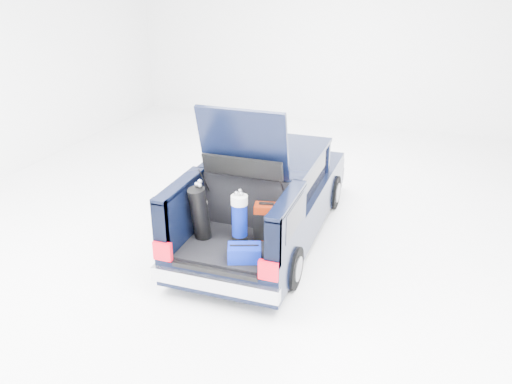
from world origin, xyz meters
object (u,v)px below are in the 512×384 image
at_px(red_suitcase, 266,222).
at_px(blue_duffel, 244,253).
at_px(car, 268,196).
at_px(black_golf_bag, 200,213).
at_px(blue_golf_bag, 240,218).

height_order(red_suitcase, blue_duffel, red_suitcase).
height_order(car, blue_duffel, car).
bearing_deg(black_golf_bag, car, 88.93).
relative_size(car, black_golf_bag, 5.21).
distance_m(red_suitcase, blue_golf_bag, 0.39).
bearing_deg(blue_duffel, black_golf_bag, 136.20).
distance_m(red_suitcase, black_golf_bag, 0.94).
bearing_deg(black_golf_bag, blue_golf_bag, 28.61).
height_order(blue_golf_bag, blue_duffel, blue_golf_bag).
distance_m(black_golf_bag, blue_duffel, 0.92).
distance_m(car, blue_golf_bag, 1.48).
bearing_deg(red_suitcase, black_golf_bag, -172.16).
bearing_deg(car, red_suitcase, -73.26).
xyz_separation_m(black_golf_bag, blue_golf_bag, (0.55, 0.12, -0.04)).
relative_size(red_suitcase, blue_golf_bag, 0.70).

